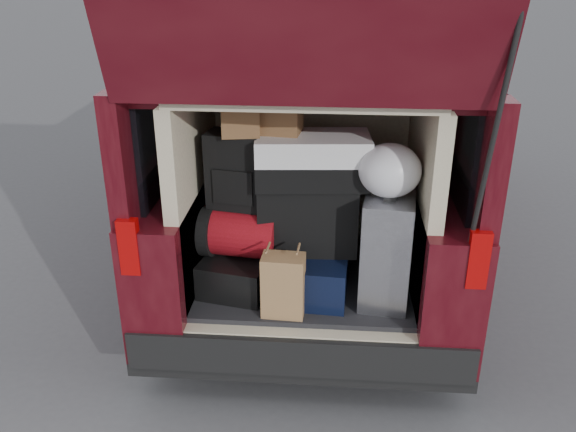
# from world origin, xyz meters

# --- Properties ---
(ground) EXTENTS (80.00, 80.00, 0.00)m
(ground) POSITION_xyz_m (0.00, 0.00, 0.00)
(ground) COLOR #3C3C3F
(ground) RESTS_ON ground
(minivan) EXTENTS (1.90, 5.35, 2.77)m
(minivan) POSITION_xyz_m (0.00, 1.86, 0.91)
(minivan) COLOR black
(minivan) RESTS_ON ground
(load_floor) EXTENTS (1.24, 1.05, 0.55)m
(load_floor) POSITION_xyz_m (0.00, 0.28, 0.28)
(load_floor) COLOR black
(load_floor) RESTS_ON ground
(black_hardshell) EXTENTS (0.47, 0.58, 0.21)m
(black_hardshell) POSITION_xyz_m (-0.38, 0.14, 0.65)
(black_hardshell) COLOR black
(black_hardshell) RESTS_ON load_floor
(navy_hardshell) EXTENTS (0.49, 0.58, 0.24)m
(navy_hardshell) POSITION_xyz_m (0.03, 0.12, 0.67)
(navy_hardshell) COLOR black
(navy_hardshell) RESTS_ON load_floor
(silver_roller) EXTENTS (0.31, 0.45, 0.63)m
(silver_roller) POSITION_xyz_m (0.46, 0.06, 0.87)
(silver_roller) COLOR white
(silver_roller) RESTS_ON load_floor
(kraft_bag) EXTENTS (0.24, 0.16, 0.35)m
(kraft_bag) POSITION_xyz_m (-0.10, -0.16, 0.73)
(kraft_bag) COLOR #9A7145
(kraft_bag) RESTS_ON load_floor
(red_duffel) EXTENTS (0.47, 0.34, 0.28)m
(red_duffel) POSITION_xyz_m (-0.37, 0.13, 0.90)
(red_duffel) COLOR maroon
(red_duffel) RESTS_ON black_hardshell
(black_soft_case) EXTENTS (0.57, 0.36, 0.40)m
(black_soft_case) POSITION_xyz_m (0.01, 0.20, 0.99)
(black_soft_case) COLOR black
(black_soft_case) RESTS_ON navy_hardshell
(backpack) EXTENTS (0.33, 0.24, 0.43)m
(backpack) POSITION_xyz_m (-0.39, 0.18, 1.26)
(backpack) COLOR black
(backpack) RESTS_ON red_duffel
(twotone_duffel) EXTENTS (0.64, 0.37, 0.28)m
(twotone_duffel) POSITION_xyz_m (0.03, 0.18, 1.33)
(twotone_duffel) COLOR white
(twotone_duffel) RESTS_ON black_soft_case
(grocery_sack_lower) EXTENTS (0.23, 0.20, 0.18)m
(grocery_sack_lower) POSITION_xyz_m (-0.35, 0.14, 1.56)
(grocery_sack_lower) COLOR brown
(grocery_sack_lower) RESTS_ON backpack
(grocery_sack_upper) EXTENTS (0.26, 0.22, 0.23)m
(grocery_sack_upper) POSITION_xyz_m (-0.15, 0.22, 1.59)
(grocery_sack_upper) COLOR brown
(grocery_sack_upper) RESTS_ON twotone_duffel
(plastic_bag_right) EXTENTS (0.37, 0.35, 0.29)m
(plastic_bag_right) POSITION_xyz_m (0.44, 0.05, 1.33)
(plastic_bag_right) COLOR white
(plastic_bag_right) RESTS_ON silver_roller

